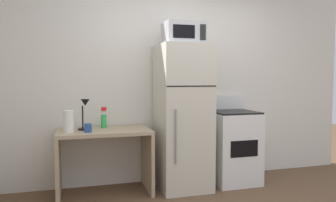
{
  "coord_description": "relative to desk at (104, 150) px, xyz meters",
  "views": [
    {
      "loc": [
        -1.31,
        -2.4,
        1.34
      ],
      "look_at": [
        -0.29,
        1.1,
        1.08
      ],
      "focal_mm": 34.69,
      "sensor_mm": 36.0,
      "label": 1
    }
  ],
  "objects": [
    {
      "name": "oven_range",
      "position": [
        1.63,
        -0.01,
        -0.05
      ],
      "size": [
        0.57,
        0.61,
        1.1
      ],
      "color": "white",
      "rests_on": "ground"
    },
    {
      "name": "wall_back_white",
      "position": [
        0.98,
        0.36,
        0.78
      ],
      "size": [
        5.0,
        0.1,
        2.6
      ],
      "primitive_type": "cube",
      "color": "silver",
      "rests_on": "ground"
    },
    {
      "name": "desk_lamp",
      "position": [
        -0.21,
        0.03,
        0.48
      ],
      "size": [
        0.14,
        0.12,
        0.35
      ],
      "color": "black",
      "rests_on": "desk"
    },
    {
      "name": "microwave",
      "position": [
        0.94,
        -0.06,
        1.35
      ],
      "size": [
        0.46,
        0.35,
        0.26
      ],
      "color": "#B7B7BC",
      "rests_on": "refrigerator"
    },
    {
      "name": "desk",
      "position": [
        0.0,
        0.0,
        0.0
      ],
      "size": [
        1.06,
        0.58,
        0.75
      ],
      "color": "tan",
      "rests_on": "ground"
    },
    {
      "name": "spray_bottle",
      "position": [
        0.01,
        0.14,
        0.33
      ],
      "size": [
        0.06,
        0.06,
        0.25
      ],
      "color": "green",
      "rests_on": "desk"
    },
    {
      "name": "paper_towel_roll",
      "position": [
        -0.39,
        -0.07,
        0.35
      ],
      "size": [
        0.11,
        0.11,
        0.24
      ],
      "primitive_type": "cylinder",
      "color": "white",
      "rests_on": "desk"
    },
    {
      "name": "coffee_mug",
      "position": [
        -0.18,
        -0.12,
        0.28
      ],
      "size": [
        0.08,
        0.08,
        0.09
      ],
      "primitive_type": "cylinder",
      "color": "#264C99",
      "rests_on": "desk"
    },
    {
      "name": "refrigerator",
      "position": [
        0.94,
        -0.03,
        0.35
      ],
      "size": [
        0.59,
        0.67,
        1.74
      ],
      "color": "beige",
      "rests_on": "ground"
    }
  ]
}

